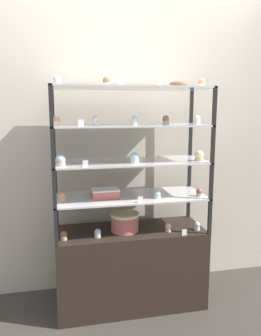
% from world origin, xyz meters
% --- Properties ---
extents(ground_plane, '(20.00, 20.00, 0.00)m').
position_xyz_m(ground_plane, '(0.00, 0.00, 0.00)').
color(ground_plane, '#38332D').
extents(back_wall, '(8.00, 0.05, 2.60)m').
position_xyz_m(back_wall, '(0.00, 0.36, 1.30)').
color(back_wall, beige).
rests_on(back_wall, ground_plane).
extents(display_base, '(1.12, 0.44, 0.61)m').
position_xyz_m(display_base, '(0.00, 0.00, 0.31)').
color(display_base, black).
rests_on(display_base, ground_plane).
extents(display_riser_lower, '(1.12, 0.44, 0.27)m').
position_xyz_m(display_riser_lower, '(0.00, 0.00, 0.86)').
color(display_riser_lower, black).
rests_on(display_riser_lower, display_base).
extents(display_riser_middle, '(1.12, 0.44, 0.27)m').
position_xyz_m(display_riser_middle, '(0.00, 0.00, 1.12)').
color(display_riser_middle, black).
rests_on(display_riser_middle, display_riser_lower).
extents(display_riser_upper, '(1.12, 0.44, 0.27)m').
position_xyz_m(display_riser_upper, '(0.00, 0.00, 1.39)').
color(display_riser_upper, black).
rests_on(display_riser_upper, display_riser_middle).
extents(display_riser_top, '(1.12, 0.44, 0.27)m').
position_xyz_m(display_riser_top, '(0.00, 0.00, 1.65)').
color(display_riser_top, black).
rests_on(display_riser_top, display_riser_upper).
extents(layer_cake_centerpiece, '(0.21, 0.21, 0.14)m').
position_xyz_m(layer_cake_centerpiece, '(-0.05, -0.02, 0.68)').
color(layer_cake_centerpiece, '#C66660').
rests_on(layer_cake_centerpiece, display_base).
extents(sheet_cake_frosted, '(0.20, 0.14, 0.07)m').
position_xyz_m(sheet_cake_frosted, '(-0.19, -0.01, 0.91)').
color(sheet_cake_frosted, '#C66660').
rests_on(sheet_cake_frosted, display_riser_lower).
extents(cupcake_0, '(0.05, 0.05, 0.06)m').
position_xyz_m(cupcake_0, '(-0.50, -0.10, 0.64)').
color(cupcake_0, '#CCB28C').
rests_on(cupcake_0, display_base).
extents(cupcake_1, '(0.05, 0.05, 0.06)m').
position_xyz_m(cupcake_1, '(-0.26, -0.11, 0.64)').
color(cupcake_1, beige).
rests_on(cupcake_1, display_base).
extents(cupcake_2, '(0.05, 0.05, 0.06)m').
position_xyz_m(cupcake_2, '(0.27, -0.10, 0.64)').
color(cupcake_2, '#CCB28C').
rests_on(cupcake_2, display_base).
extents(cupcake_3, '(0.05, 0.05, 0.06)m').
position_xyz_m(cupcake_3, '(0.49, -0.11, 0.64)').
color(cupcake_3, white).
rests_on(cupcake_3, display_base).
extents(price_tag_0, '(0.04, 0.00, 0.04)m').
position_xyz_m(price_tag_0, '(0.36, -0.20, 0.63)').
color(price_tag_0, white).
rests_on(price_tag_0, display_base).
extents(cupcake_4, '(0.05, 0.05, 0.06)m').
position_xyz_m(cupcake_4, '(-0.50, -0.05, 0.91)').
color(cupcake_4, '#CCB28C').
rests_on(cupcake_4, display_riser_lower).
extents(cupcake_5, '(0.05, 0.05, 0.06)m').
position_xyz_m(cupcake_5, '(0.18, -0.11, 0.91)').
color(cupcake_5, beige).
rests_on(cupcake_5, display_riser_lower).
extents(cupcake_6, '(0.05, 0.05, 0.06)m').
position_xyz_m(cupcake_6, '(0.50, -0.12, 0.91)').
color(cupcake_6, '#CCB28C').
rests_on(cupcake_6, display_riser_lower).
extents(price_tag_1, '(0.04, 0.00, 0.04)m').
position_xyz_m(price_tag_1, '(0.03, -0.20, 0.90)').
color(price_tag_1, white).
rests_on(price_tag_1, display_riser_lower).
extents(cupcake_7, '(0.07, 0.07, 0.08)m').
position_xyz_m(cupcake_7, '(-0.50, -0.12, 1.18)').
color(cupcake_7, '#CCB28C').
rests_on(cupcake_7, display_riser_middle).
extents(cupcake_8, '(0.07, 0.07, 0.08)m').
position_xyz_m(cupcake_8, '(0.01, -0.10, 1.18)').
color(cupcake_8, beige).
rests_on(cupcake_8, display_riser_middle).
extents(cupcake_9, '(0.07, 0.07, 0.08)m').
position_xyz_m(cupcake_9, '(0.50, -0.09, 1.18)').
color(cupcake_9, '#CCB28C').
rests_on(cupcake_9, display_riser_middle).
extents(price_tag_2, '(0.04, 0.00, 0.04)m').
position_xyz_m(price_tag_2, '(-0.34, -0.20, 1.16)').
color(price_tag_2, white).
rests_on(price_tag_2, display_riser_middle).
extents(cupcake_10, '(0.05, 0.05, 0.07)m').
position_xyz_m(cupcake_10, '(-0.52, -0.08, 1.44)').
color(cupcake_10, beige).
rests_on(cupcake_10, display_riser_upper).
extents(cupcake_11, '(0.05, 0.05, 0.07)m').
position_xyz_m(cupcake_11, '(-0.26, -0.07, 1.44)').
color(cupcake_11, white).
rests_on(cupcake_11, display_riser_upper).
extents(cupcake_12, '(0.05, 0.05, 0.07)m').
position_xyz_m(cupcake_12, '(0.01, -0.09, 1.44)').
color(cupcake_12, white).
rests_on(cupcake_12, display_riser_upper).
extents(cupcake_13, '(0.05, 0.05, 0.07)m').
position_xyz_m(cupcake_13, '(0.25, -0.05, 1.44)').
color(cupcake_13, '#CCB28C').
rests_on(cupcake_13, display_riser_upper).
extents(cupcake_14, '(0.05, 0.05, 0.07)m').
position_xyz_m(cupcake_14, '(0.49, -0.04, 1.44)').
color(cupcake_14, white).
rests_on(cupcake_14, display_riser_upper).
extents(price_tag_3, '(0.04, 0.00, 0.04)m').
position_xyz_m(price_tag_3, '(-0.37, -0.20, 1.43)').
color(price_tag_3, white).
rests_on(price_tag_3, display_riser_upper).
extents(cupcake_15, '(0.05, 0.05, 0.06)m').
position_xyz_m(cupcake_15, '(-0.51, -0.04, 1.70)').
color(cupcake_15, white).
rests_on(cupcake_15, display_riser_top).
extents(cupcake_16, '(0.05, 0.05, 0.06)m').
position_xyz_m(cupcake_16, '(-0.18, -0.04, 1.70)').
color(cupcake_16, white).
rests_on(cupcake_16, display_riser_top).
extents(cupcake_17, '(0.05, 0.05, 0.06)m').
position_xyz_m(cupcake_17, '(0.17, -0.09, 1.70)').
color(cupcake_17, beige).
rests_on(cupcake_17, display_riser_top).
extents(cupcake_18, '(0.05, 0.05, 0.06)m').
position_xyz_m(cupcake_18, '(0.49, -0.09, 1.70)').
color(cupcake_18, beige).
rests_on(cupcake_18, display_riser_top).
extents(price_tag_4, '(0.04, 0.00, 0.04)m').
position_xyz_m(price_tag_4, '(-0.10, -0.20, 1.69)').
color(price_tag_4, white).
rests_on(price_tag_4, display_riser_top).
extents(donut_glazed, '(0.13, 0.13, 0.04)m').
position_xyz_m(donut_glazed, '(0.36, 0.02, 1.69)').
color(donut_glazed, brown).
rests_on(donut_glazed, display_riser_top).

